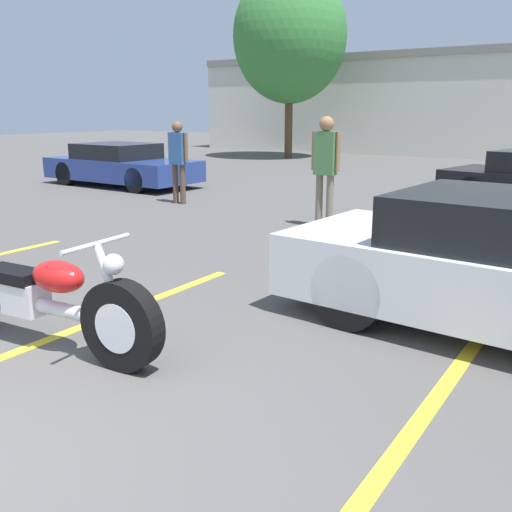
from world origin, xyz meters
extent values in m
cube|color=yellow|center=(-0.98, 1.26, 0.00)|extent=(0.12, 5.84, 0.01)
cube|color=yellow|center=(2.16, 1.26, 0.00)|extent=(0.12, 5.84, 0.01)
cylinder|color=brown|center=(-9.15, 19.76, 1.42)|extent=(0.32, 0.32, 2.85)
ellipsoid|color=#387F38|center=(-9.15, 19.76, 4.81)|extent=(4.55, 4.55, 5.24)
cylinder|color=black|center=(-0.01, 1.61, 0.36)|extent=(0.72, 0.22, 0.71)
cylinder|color=silver|center=(-0.01, 1.61, 0.36)|extent=(0.40, 0.20, 0.39)
cylinder|color=silver|center=(-0.92, 1.53, 0.37)|extent=(1.57, 0.25, 0.12)
cube|color=silver|center=(-1.06, 1.52, 0.41)|extent=(0.38, 0.27, 0.28)
ellipsoid|color=red|center=(-0.65, 1.55, 0.65)|extent=(0.53, 0.32, 0.26)
cube|color=black|center=(-1.20, 1.51, 0.59)|extent=(0.60, 0.31, 0.10)
cylinder|color=silver|center=(-0.10, 1.60, 0.68)|extent=(0.31, 0.10, 0.63)
cylinder|color=silver|center=(-0.21, 1.59, 0.97)|extent=(0.09, 0.70, 0.04)
sphere|color=silver|center=(-0.05, 1.60, 0.83)|extent=(0.16, 0.16, 0.16)
cylinder|color=silver|center=(-1.34, 1.61, 0.31)|extent=(1.20, 0.19, 0.09)
cylinder|color=black|center=(1.09, 3.35, 0.35)|extent=(0.72, 0.27, 0.71)
cylinder|color=black|center=(1.19, 4.90, 0.35)|extent=(0.72, 0.27, 0.71)
cylinder|color=black|center=(0.44, 10.75, 0.33)|extent=(0.69, 0.35, 0.66)
cylinder|color=black|center=(0.76, 12.31, 0.33)|extent=(0.69, 0.35, 0.66)
cube|color=navy|center=(-8.19, 9.44, 0.44)|extent=(4.34, 1.85, 0.53)
cube|color=black|center=(-8.37, 9.44, 0.90)|extent=(1.97, 1.62, 0.40)
cylinder|color=black|center=(-6.88, 8.64, 0.31)|extent=(0.62, 0.23, 0.62)
cylinder|color=black|center=(-6.84, 10.17, 0.31)|extent=(0.62, 0.23, 0.62)
cylinder|color=black|center=(-9.55, 8.70, 0.31)|extent=(0.62, 0.23, 0.62)
cylinder|color=black|center=(-9.51, 10.23, 0.31)|extent=(0.62, 0.23, 0.62)
cylinder|color=gray|center=(-1.31, 7.38, 0.45)|extent=(0.12, 0.12, 0.90)
cylinder|color=gray|center=(-1.11, 7.38, 0.45)|extent=(0.12, 0.12, 0.90)
cube|color=#4C7F47|center=(-1.21, 7.38, 1.25)|extent=(0.36, 0.20, 0.71)
cylinder|color=#9E704C|center=(-1.43, 7.38, 1.29)|extent=(0.08, 0.08, 0.64)
cylinder|color=#9E704C|center=(-0.99, 7.38, 1.29)|extent=(0.08, 0.08, 0.64)
sphere|color=#9E704C|center=(-1.21, 7.38, 1.73)|extent=(0.24, 0.24, 0.24)
cylinder|color=brown|center=(-5.07, 8.00, 0.42)|extent=(0.12, 0.12, 0.83)
cylinder|color=brown|center=(-4.87, 8.00, 0.42)|extent=(0.12, 0.12, 0.83)
cube|color=#335B93|center=(-4.97, 8.00, 1.17)|extent=(0.36, 0.20, 0.66)
cylinder|color=brown|center=(-5.19, 8.00, 1.20)|extent=(0.08, 0.08, 0.59)
cylinder|color=brown|center=(-4.75, 8.00, 1.20)|extent=(0.08, 0.08, 0.59)
sphere|color=brown|center=(-4.97, 8.00, 1.61)|extent=(0.23, 0.23, 0.23)
camera|label=1|loc=(3.09, -1.23, 1.95)|focal=40.00mm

